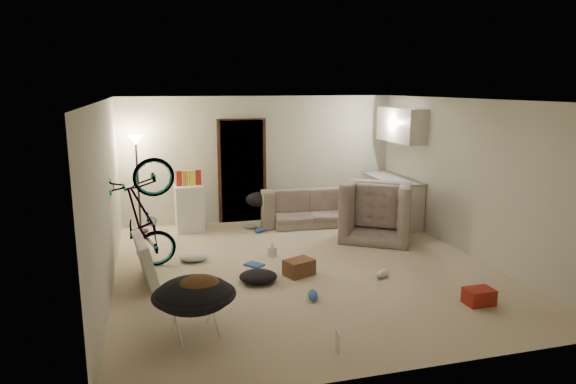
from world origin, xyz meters
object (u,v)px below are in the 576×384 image
object	(u,v)px
sofa	(307,210)
saucer_chair	(194,302)
juicer	(272,251)
mini_fridge	(189,208)
armchair	(379,215)
floor_lamp	(137,163)
tv_box	(146,261)
bicycle	(145,241)
kitchen_counter	(392,202)
drink_case_a	(299,267)
drink_case_b	(479,296)

from	to	relation	value
sofa	saucer_chair	bearing A→B (deg)	60.89
juicer	mini_fridge	bearing A→B (deg)	121.26
sofa	armchair	world-z (taller)	armchair
floor_lamp	tv_box	bearing A→B (deg)	-87.86
saucer_chair	bicycle	bearing A→B (deg)	102.78
kitchen_counter	mini_fridge	world-z (taller)	kitchen_counter
drink_case_a	juicer	world-z (taller)	drink_case_a
mini_fridge	juicer	size ratio (longest dim) A/B	3.87
tv_box	floor_lamp	bearing A→B (deg)	84.29
bicycle	drink_case_b	bearing A→B (deg)	-125.01
sofa	bicycle	bearing A→B (deg)	34.36
saucer_chair	drink_case_b	bearing A→B (deg)	-1.87
tv_box	drink_case_b	world-z (taller)	tv_box
kitchen_counter	tv_box	distance (m)	5.15
kitchen_counter	saucer_chair	xyz separation A→B (m)	(-4.22, -3.73, -0.05)
mini_fridge	drink_case_a	xyz separation A→B (m)	(1.33, -2.82, -0.32)
floor_lamp	juicer	xyz separation A→B (m)	(2.06, -2.00, -1.22)
bicycle	drink_case_a	size ratio (longest dim) A/B	4.26
kitchen_counter	drink_case_b	xyz separation A→B (m)	(-0.70, -3.84, -0.34)
drink_case_a	juicer	distance (m)	0.94
kitchen_counter	juicer	bearing A→B (deg)	-153.99
drink_case_a	kitchen_counter	bearing A→B (deg)	19.30
kitchen_counter	saucer_chair	bearing A→B (deg)	-138.54
floor_lamp	sofa	bearing A→B (deg)	-3.57
kitchen_counter	mini_fridge	size ratio (longest dim) A/B	1.73
armchair	bicycle	size ratio (longest dim) A/B	0.69
sofa	drink_case_a	distance (m)	2.90
bicycle	drink_case_a	world-z (taller)	bicycle
bicycle	drink_case_a	distance (m)	2.31
armchair	drink_case_a	distance (m)	2.51
floor_lamp	sofa	size ratio (longest dim) A/B	0.96
armchair	saucer_chair	distance (m)	4.66
drink_case_a	drink_case_b	size ratio (longest dim) A/B	1.16
armchair	mini_fridge	distance (m)	3.54
bicycle	tv_box	xyz separation A→B (m)	(0.00, -0.56, -0.13)
saucer_chair	juicer	xyz separation A→B (m)	(1.44, 2.37, -0.29)
kitchen_counter	drink_case_b	bearing A→B (deg)	-100.36
saucer_chair	drink_case_b	xyz separation A→B (m)	(3.51, -0.11, -0.28)
drink_case_a	tv_box	bearing A→B (deg)	151.47
tv_box	drink_case_a	bearing A→B (deg)	-14.47
sofa	tv_box	distance (m)	3.97
mini_fridge	juicer	xyz separation A→B (m)	(1.16, -1.90, -0.34)
armchair	drink_case_b	size ratio (longest dim) A/B	3.42
saucer_chair	drink_case_b	size ratio (longest dim) A/B	2.61
floor_lamp	juicer	world-z (taller)	floor_lamp
kitchen_counter	sofa	bearing A→B (deg)	164.51
mini_fridge	juicer	bearing A→B (deg)	-60.85
sofa	drink_case_a	bearing A→B (deg)	73.07
tv_box	sofa	bearing A→B (deg)	30.72
kitchen_counter	sofa	xyz separation A→B (m)	(-1.62, 0.45, -0.17)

